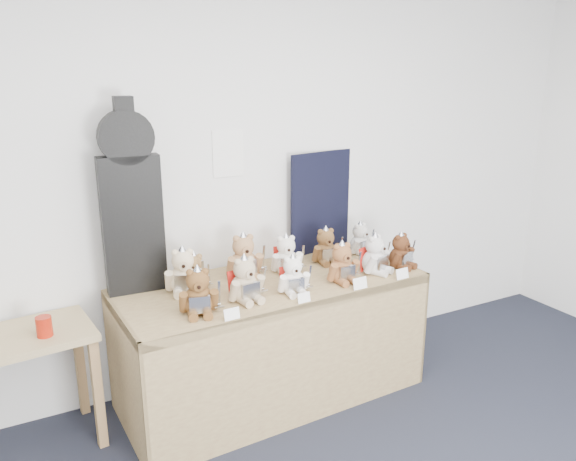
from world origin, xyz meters
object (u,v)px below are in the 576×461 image
guitar_case (131,200)px  teddy_back_right (326,247)px  teddy_front_left (245,281)px  teddy_front_right (342,264)px  display_table (278,311)px  teddy_back_left (183,273)px  red_cup (44,326)px  teddy_back_centre_right (286,256)px  teddy_front_far_right (375,256)px  teddy_back_centre_left (244,258)px  teddy_back_end (361,240)px  side_table (11,359)px  teddy_front_centre (293,276)px  teddy_front_end (401,252)px  teddy_back_far_left (194,272)px  teddy_front_far_left (198,293)px

guitar_case → teddy_back_right: (1.25, -0.11, -0.44)m
teddy_front_left → teddy_front_right: size_ratio=1.05×
display_table → teddy_back_right: (0.48, 0.22, 0.28)m
teddy_back_left → teddy_back_right: 1.01m
display_table → teddy_back_left: size_ratio=6.33×
red_cup → teddy_back_centre_right: size_ratio=0.39×
guitar_case → teddy_front_far_right: size_ratio=3.91×
guitar_case → red_cup: (-0.54, -0.18, -0.59)m
red_cup → teddy_back_centre_left: bearing=3.9°
guitar_case → teddy_back_right: size_ratio=4.10×
teddy_front_right → teddy_back_centre_right: teddy_front_right is taller
teddy_front_left → teddy_front_far_right: (0.92, 0.02, -0.00)m
teddy_back_centre_left → teddy_back_end: bearing=8.9°
side_table → teddy_front_centre: bearing=-18.8°
teddy_back_right → teddy_back_end: teddy_back_right is taller
teddy_front_left → teddy_front_far_right: teddy_front_left is taller
teddy_front_far_right → teddy_back_left: teddy_back_left is taller
side_table → teddy_front_end: teddy_front_end is taller
teddy_front_left → teddy_back_centre_left: teddy_back_centre_left is taller
teddy_front_far_right → teddy_back_right: bearing=96.3°
guitar_case → teddy_front_right: 1.31m
teddy_back_right → teddy_front_centre: bearing=-133.3°
teddy_back_left → teddy_back_far_left: (0.08, 0.03, -0.02)m
teddy_front_right → teddy_front_end: bearing=3.3°
teddy_front_centre → teddy_front_far_right: teddy_front_far_right is taller
side_table → teddy_front_left: 1.31m
teddy_front_far_right → teddy_back_centre_left: teddy_back_centre_left is taller
teddy_front_far_right → teddy_front_end: bearing=-24.2°
teddy_back_end → guitar_case: bearing=164.0°
teddy_front_centre → teddy_front_far_right: 0.63m
display_table → teddy_front_end: teddy_front_end is taller
teddy_back_centre_left → teddy_back_far_left: teddy_back_centre_left is taller
teddy_front_far_right → teddy_back_centre_right: bearing=127.6°
teddy_back_right → teddy_back_centre_left: bearing=-172.4°
teddy_front_end → teddy_back_left: bearing=152.8°
teddy_front_end → teddy_back_right: bearing=124.8°
teddy_back_right → teddy_front_left: bearing=-148.0°
side_table → teddy_front_end: size_ratio=3.33×
teddy_front_far_right → teddy_back_centre_right: 0.57m
teddy_front_far_left → teddy_back_end: teddy_front_far_left is taller
side_table → guitar_case: size_ratio=0.78×
teddy_back_centre_right → teddy_back_far_left: size_ratio=1.14×
teddy_front_end → teddy_back_end: size_ratio=1.03×
display_table → teddy_back_end: teddy_back_end is taller
display_table → guitar_case: size_ratio=1.71×
teddy_front_end → teddy_back_left: 1.42m
guitar_case → teddy_front_centre: size_ratio=4.34×
teddy_back_left → teddy_back_centre_right: 0.69m
teddy_front_left → teddy_front_right: (0.65, -0.01, -0.00)m
teddy_front_left → teddy_front_centre: size_ratio=1.14×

